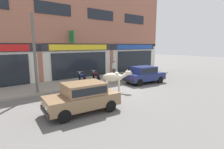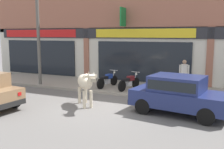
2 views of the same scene
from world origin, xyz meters
The scene contains 10 objects.
ground_plane centered at (0.00, 0.00, 0.00)m, with size 90.00×90.00×0.00m, color #605E5B.
sidewalk centered at (0.00, 3.96, 0.06)m, with size 19.00×3.53×0.12m, color gray.
shop_building centered at (0.00, 5.99, 5.06)m, with size 23.00×1.40×10.49m.
cow centered at (-0.57, -0.08, 1.01)m, with size 1.66×1.69×1.61m.
car_0 centered at (-4.25, -2.15, 0.81)m, with size 3.72×1.92×1.46m.
car_1 centered at (3.16, 0.39, 0.81)m, with size 3.76×2.07×1.46m.
motorcycle_0 centered at (-1.19, 3.38, 0.51)m, with size 0.62×1.80×0.88m.
motorcycle_1 centered at (0.11, 3.25, 0.51)m, with size 0.69×1.78×0.88m.
pedestrian centered at (2.78, 3.98, 1.11)m, with size 0.50×0.32×1.60m.
utility_pole centered at (-5.09, 2.50, 2.68)m, with size 0.18×0.18×5.11m, color #595651.
Camera 1 is at (-8.27, -9.42, 3.24)m, focal length 28.00 mm.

